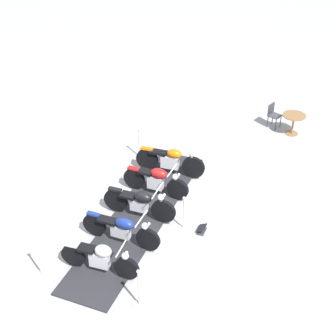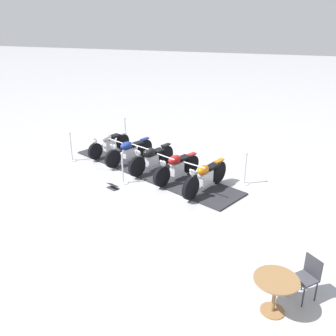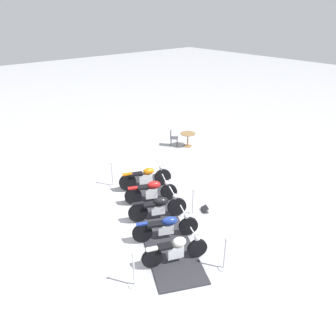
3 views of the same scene
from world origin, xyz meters
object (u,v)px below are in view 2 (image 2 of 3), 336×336
stanchion_right_front (71,151)px  cafe_table (275,287)px  stanchion_left_rear (245,173)px  motorcycle_copper (205,177)px  motorcycle_navy (129,150)px  info_placard (112,187)px  stanchion_left_front (125,136)px  cafe_chair_near_table (308,275)px  motorcycle_black (151,158)px  motorcycle_cream (109,143)px  motorcycle_maroon (176,167)px  stanchion_right_mid (123,174)px

stanchion_right_front → cafe_table: (7.54, -5.69, 0.20)m
stanchion_left_rear → motorcycle_copper: bearing=-139.5°
motorcycle_copper → cafe_table: bearing=48.5°
motorcycle_navy → info_placard: (0.31, -2.15, -0.44)m
motorcycle_navy → stanchion_left_front: 2.22m
motorcycle_copper → cafe_chair_near_table: 4.88m
stanchion_right_front → cafe_chair_near_table: 9.60m
motorcycle_black → stanchion_left_rear: (3.22, -0.06, -0.15)m
stanchion_right_front → info_placard: (2.46, -1.76, -0.31)m
motorcycle_cream → motorcycle_copper: size_ratio=0.91×
motorcycle_navy → motorcycle_black: (1.05, -0.52, 0.03)m
motorcycle_maroon → stanchion_right_mid: stanchion_right_mid is taller
motorcycle_copper → stanchion_left_rear: (1.12, 0.95, -0.14)m
stanchion_left_rear → cafe_table: bearing=-78.4°
motorcycle_cream → stanchion_left_rear: bearing=100.9°
motorcycle_maroon → stanchion_right_front: stanchion_right_front is taller
stanchion_left_rear → stanchion_left_front: 5.84m
stanchion_right_mid → stanchion_left_rear: bearing=16.2°
motorcycle_maroon → stanchion_left_front: 4.31m
stanchion_left_rear → motorcycle_navy: bearing=172.3°
motorcycle_cream → stanchion_right_mid: (1.53, -2.18, -0.16)m
motorcycle_cream → cafe_chair_near_table: size_ratio=2.17×
motorcycle_copper → stanchion_right_mid: motorcycle_copper is taller
cafe_chair_near_table → stanchion_left_rear: bearing=-115.7°
stanchion_right_front → info_placard: 3.03m
motorcycle_navy → cafe_table: 8.13m
motorcycle_copper → stanchion_right_mid: 2.68m
motorcycle_maroon → stanchion_right_mid: size_ratio=1.76×
stanchion_left_front → stanchion_right_front: size_ratio=1.03×
motorcycle_black → info_placard: bearing=0.3°
motorcycle_maroon → motorcycle_copper: size_ratio=0.90×
cafe_chair_near_table → motorcycle_copper: bearing=-99.5°
motorcycle_maroon → cafe_table: bearing=60.3°
info_placard → cafe_chair_near_table: size_ratio=0.47×
stanchion_left_front → cafe_chair_near_table: stanchion_left_front is taller
motorcycle_cream → stanchion_right_front: (-1.09, -0.90, -0.13)m
info_placard → cafe_table: (5.08, -3.94, 0.51)m
motorcycle_black → stanchion_right_mid: (-0.57, -1.16, -0.19)m
motorcycle_copper → stanchion_left_front: (-4.13, 3.52, -0.17)m
motorcycle_maroon → cafe_chair_near_table: 5.93m
motorcycle_black → motorcycle_maroon: 1.16m
motorcycle_copper → cafe_table: 5.08m
motorcycle_maroon → cafe_table: motorcycle_maroon is taller
stanchion_left_rear → stanchion_left_front: (-5.24, 2.56, -0.03)m
motorcycle_black → motorcycle_copper: 2.33m
stanchion_left_rear → stanchion_left_front: stanchion_left_front is taller
motorcycle_black → cafe_chair_near_table: (4.93, -4.99, -0.00)m
motorcycle_navy → motorcycle_copper: motorcycle_copper is taller
motorcycle_navy → stanchion_right_front: (-2.14, -0.39, -0.13)m
stanchion_right_mid → cafe_table: bearing=-41.9°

